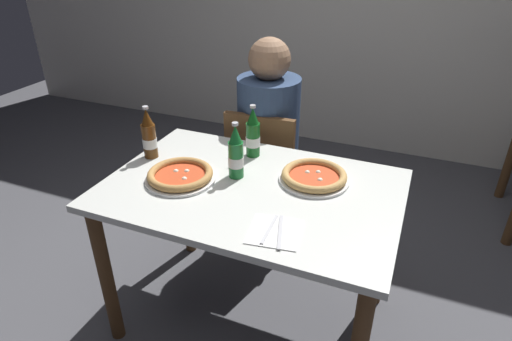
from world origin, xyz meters
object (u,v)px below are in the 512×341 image
at_px(beer_bottle_left, 149,136).
at_px(beer_bottle_right, 236,154).
at_px(napkin_with_cutlery, 275,231).
at_px(pizza_marinara_far, 314,177).
at_px(dining_table_main, 251,210).
at_px(beer_bottle_center, 253,135).
at_px(pizza_margherita_near, 180,175).
at_px(diner_seated, 268,150).
at_px(chair_behind_table, 265,170).

distance_m(beer_bottle_left, beer_bottle_right, 0.44).
distance_m(beer_bottle_right, napkin_with_cutlery, 0.43).
bearing_deg(pizza_marinara_far, dining_table_main, -147.40).
height_order(beer_bottle_center, beer_bottle_right, same).
xyz_separation_m(pizza_margherita_near, napkin_with_cutlery, (0.49, -0.19, -0.02)).
xyz_separation_m(pizza_margherita_near, beer_bottle_right, (0.20, 0.12, 0.08)).
relative_size(dining_table_main, pizza_margherita_near, 4.05).
distance_m(diner_seated, beer_bottle_right, 0.67).
relative_size(pizza_marinara_far, napkin_with_cutlery, 1.44).
distance_m(pizza_marinara_far, beer_bottle_right, 0.34).
distance_m(chair_behind_table, napkin_with_cutlery, 0.97).
bearing_deg(beer_bottle_center, beer_bottle_left, -155.81).
height_order(beer_bottle_left, napkin_with_cutlery, beer_bottle_left).
xyz_separation_m(chair_behind_table, beer_bottle_right, (0.08, -0.55, 0.37)).
bearing_deg(beer_bottle_left, chair_behind_table, 56.13).
height_order(diner_seated, beer_bottle_right, diner_seated).
distance_m(diner_seated, pizza_marinara_far, 0.68).
bearing_deg(beer_bottle_center, beer_bottle_right, -86.94).
relative_size(pizza_marinara_far, beer_bottle_center, 1.19).
distance_m(pizza_marinara_far, beer_bottle_left, 0.77).
relative_size(chair_behind_table, pizza_margherita_near, 2.87).
relative_size(chair_behind_table, pizza_marinara_far, 2.90).
xyz_separation_m(chair_behind_table, pizza_marinara_far, (0.40, -0.47, 0.29)).
bearing_deg(beer_bottle_center, dining_table_main, -68.59).
bearing_deg(pizza_marinara_far, beer_bottle_right, -164.48).
distance_m(beer_bottle_center, beer_bottle_right, 0.21).
distance_m(dining_table_main, chair_behind_table, 0.65).
xyz_separation_m(beer_bottle_center, beer_bottle_right, (0.01, -0.21, 0.00)).
bearing_deg(chair_behind_table, pizza_margherita_near, 76.80).
height_order(chair_behind_table, napkin_with_cutlery, chair_behind_table).
bearing_deg(diner_seated, beer_bottle_right, -82.04).
bearing_deg(beer_bottle_left, beer_bottle_right, -2.24).
bearing_deg(pizza_margherita_near, dining_table_main, 11.69).
bearing_deg(napkin_with_cutlery, pizza_marinara_far, 85.76).
height_order(pizza_margherita_near, napkin_with_cutlery, pizza_margherita_near).
bearing_deg(beer_bottle_center, napkin_with_cutlery, -59.89).
bearing_deg(chair_behind_table, dining_table_main, 103.15).
xyz_separation_m(pizza_marinara_far, beer_bottle_left, (-0.76, -0.07, 0.08)).
distance_m(chair_behind_table, beer_bottle_left, 0.75).
xyz_separation_m(pizza_margherita_near, beer_bottle_center, (0.19, 0.33, 0.08)).
xyz_separation_m(dining_table_main, pizza_margherita_near, (-0.30, -0.06, 0.14)).
distance_m(chair_behind_table, diner_seated, 0.11).
bearing_deg(pizza_margherita_near, pizza_marinara_far, 21.44).
height_order(dining_table_main, beer_bottle_right, beer_bottle_right).
bearing_deg(beer_bottle_left, diner_seated, 58.71).
height_order(beer_bottle_left, beer_bottle_center, same).
bearing_deg(pizza_marinara_far, diner_seated, 127.85).
height_order(pizza_margherita_near, beer_bottle_right, beer_bottle_right).
bearing_deg(dining_table_main, chair_behind_table, 105.94).
bearing_deg(pizza_marinara_far, napkin_with_cutlery, -94.24).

